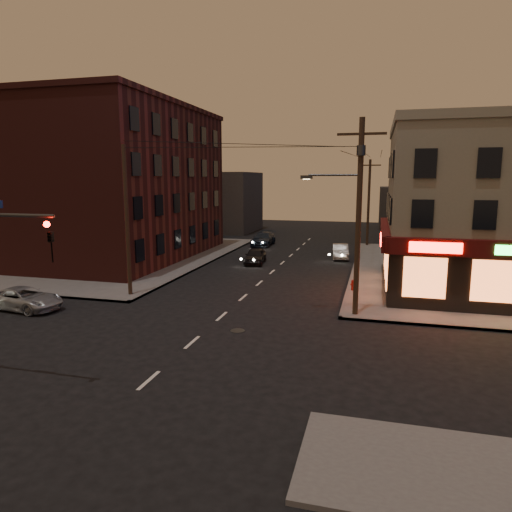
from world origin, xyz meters
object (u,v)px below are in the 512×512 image
(sedan_near, at_px, (255,256))
(sedan_mid, at_px, (340,251))
(sedan_far, at_px, (263,239))
(suv_cross, at_px, (24,299))
(fire_hydrant, at_px, (353,284))

(sedan_near, xyz_separation_m, sedan_mid, (6.83, 4.35, -0.01))
(sedan_near, height_order, sedan_far, sedan_far)
(sedan_near, height_order, sedan_mid, sedan_near)
(suv_cross, relative_size, sedan_mid, 1.12)
(sedan_near, relative_size, sedan_mid, 0.98)
(suv_cross, relative_size, sedan_near, 1.15)
(sedan_mid, relative_size, sedan_far, 0.81)
(suv_cross, relative_size, fire_hydrant, 6.53)
(suv_cross, relative_size, sedan_far, 0.91)
(suv_cross, distance_m, sedan_near, 18.89)
(sedan_far, bearing_deg, sedan_mid, -36.24)
(suv_cross, xyz_separation_m, sedan_near, (8.78, 16.72, 0.04))
(suv_cross, height_order, fire_hydrant, suv_cross)
(suv_cross, height_order, sedan_far, sedan_far)
(sedan_near, distance_m, sedan_far, 10.76)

